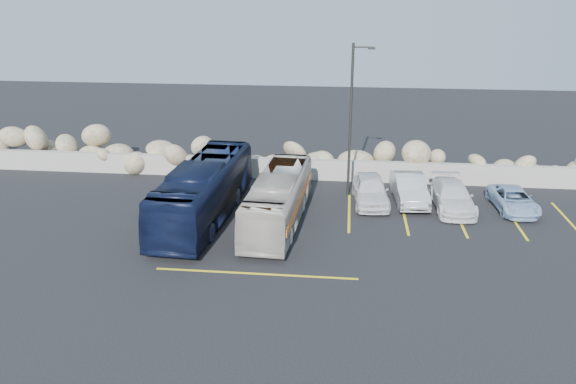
# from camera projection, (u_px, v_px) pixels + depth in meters

# --- Properties ---
(ground) EXTENTS (90.00, 90.00, 0.00)m
(ground) POSITION_uv_depth(u_px,v_px,m) (280.00, 278.00, 21.67)
(ground) COLOR black
(ground) RESTS_ON ground
(seawall) EXTENTS (60.00, 0.40, 1.20)m
(seawall) POSITION_uv_depth(u_px,v_px,m) (305.00, 169.00, 32.67)
(seawall) COLOR gray
(seawall) RESTS_ON ground
(riprap_pile) EXTENTS (54.00, 2.80, 2.60)m
(riprap_pile) POSITION_uv_depth(u_px,v_px,m) (307.00, 152.00, 33.55)
(riprap_pile) COLOR #8E7C5D
(riprap_pile) RESTS_ON ground
(parking_lines) EXTENTS (18.16, 9.36, 0.01)m
(parking_lines) POSITION_uv_depth(u_px,v_px,m) (393.00, 226.00, 26.40)
(parking_lines) COLOR yellow
(parking_lines) RESTS_ON ground
(lamppost) EXTENTS (1.14, 0.18, 8.00)m
(lamppost) POSITION_uv_depth(u_px,v_px,m) (352.00, 117.00, 28.81)
(lamppost) COLOR #292724
(lamppost) RESTS_ON ground
(vintage_bus) EXTENTS (2.51, 8.77, 2.41)m
(vintage_bus) POSITION_uv_depth(u_px,v_px,m) (278.00, 199.00, 26.35)
(vintage_bus) COLOR #BEB6AB
(vintage_bus) RESTS_ON ground
(tour_coach) EXTENTS (2.93, 10.21, 2.81)m
(tour_coach) POSITION_uv_depth(u_px,v_px,m) (204.00, 190.00, 26.89)
(tour_coach) COLOR black
(tour_coach) RESTS_ON ground
(car_a) EXTENTS (2.02, 4.38, 1.45)m
(car_a) POSITION_uv_depth(u_px,v_px,m) (370.00, 190.00, 28.93)
(car_a) COLOR silver
(car_a) RESTS_ON ground
(car_b) EXTENTS (1.83, 4.43, 1.43)m
(car_b) POSITION_uv_depth(u_px,v_px,m) (409.00, 189.00, 29.16)
(car_b) COLOR #B6B6BB
(car_b) RESTS_ON ground
(car_c) EXTENTS (1.95, 4.56, 1.31)m
(car_c) POSITION_uv_depth(u_px,v_px,m) (452.00, 196.00, 28.23)
(car_c) COLOR silver
(car_c) RESTS_ON ground
(car_d) EXTENTS (2.03, 3.99, 1.08)m
(car_d) POSITION_uv_depth(u_px,v_px,m) (513.00, 200.00, 28.09)
(car_d) COLOR #97B4D6
(car_d) RESTS_ON ground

